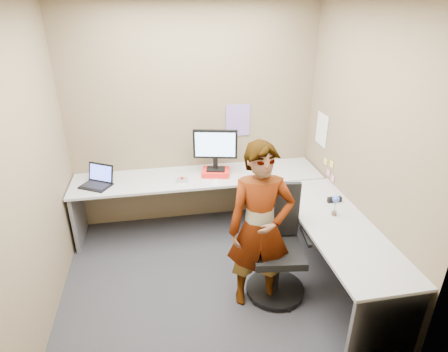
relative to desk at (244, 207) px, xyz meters
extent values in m
plane|color=#25252A|center=(-0.44, -0.39, -0.59)|extent=(3.00, 3.00, 0.00)
plane|color=#736347|center=(-0.44, 0.91, 0.76)|extent=(3.00, 0.00, 3.00)
plane|color=#736347|center=(1.06, -0.39, 0.76)|extent=(0.00, 2.70, 2.70)
plane|color=#736347|center=(-1.94, -0.39, 0.76)|extent=(0.00, 2.70, 2.70)
cube|color=#B4B4B4|center=(-0.44, 0.59, 0.13)|extent=(2.96, 0.65, 0.03)
cube|color=#B4B4B4|center=(0.74, -0.71, 0.13)|extent=(0.65, 1.91, 0.03)
cube|color=#59595B|center=(-1.88, 0.59, -0.24)|extent=(0.04, 0.60, 0.70)
cube|color=#59595B|center=(1.00, 0.59, -0.24)|extent=(0.04, 0.60, 0.70)
cube|color=#59595B|center=(0.74, -1.63, -0.24)|extent=(0.60, 0.04, 0.70)
cube|color=red|center=(-0.22, 0.59, 0.17)|extent=(0.37, 0.31, 0.07)
cube|color=black|center=(-0.22, 0.59, 0.21)|extent=(0.25, 0.20, 0.02)
cube|color=black|center=(-0.22, 0.61, 0.29)|extent=(0.06, 0.05, 0.13)
cube|color=black|center=(-0.22, 0.61, 0.53)|extent=(0.52, 0.15, 0.35)
cube|color=#93C5FF|center=(-0.23, 0.59, 0.53)|extent=(0.46, 0.11, 0.29)
cube|color=black|center=(-1.61, 0.52, 0.15)|extent=(0.40, 0.37, 0.02)
cube|color=black|center=(-1.55, 0.62, 0.27)|extent=(0.31, 0.22, 0.21)
cube|color=#4B5FEF|center=(-1.55, 0.62, 0.27)|extent=(0.27, 0.19, 0.17)
cube|color=#B7B7BC|center=(-0.64, 0.47, 0.16)|extent=(0.12, 0.08, 0.04)
sphere|color=#B2110B|center=(-0.64, 0.46, 0.19)|extent=(0.04, 0.04, 0.04)
cone|color=white|center=(-0.26, 0.36, 0.17)|extent=(0.10, 0.10, 0.06)
cube|color=black|center=(0.89, -0.31, 0.17)|extent=(0.15, 0.04, 0.05)
cylinder|color=brown|center=(0.77, -0.55, 0.16)|extent=(0.05, 0.05, 0.04)
cylinder|color=#338C3F|center=(0.77, -0.55, 0.25)|extent=(0.01, 0.01, 0.14)
sphere|color=#4461EF|center=(0.77, -0.55, 0.32)|extent=(0.07, 0.07, 0.07)
cube|color=#846BB7|center=(0.11, 0.90, 0.71)|extent=(0.30, 0.01, 0.40)
cube|color=white|center=(1.05, 0.51, 0.66)|extent=(0.01, 0.28, 0.38)
cube|color=#F2E059|center=(1.05, 0.16, 0.36)|extent=(0.01, 0.07, 0.07)
cube|color=pink|center=(1.05, 0.21, 0.23)|extent=(0.01, 0.07, 0.07)
cube|color=pink|center=(1.05, 0.09, 0.21)|extent=(0.01, 0.07, 0.07)
cube|color=#F2E059|center=(1.05, 0.31, 0.33)|extent=(0.01, 0.07, 0.07)
cylinder|color=black|center=(0.16, -0.72, -0.55)|extent=(0.58, 0.58, 0.04)
cylinder|color=black|center=(0.16, -0.72, -0.32)|extent=(0.06, 0.06, 0.41)
cube|color=black|center=(0.16, -0.72, -0.11)|extent=(0.53, 0.53, 0.07)
cube|color=black|center=(0.19, -0.50, 0.23)|extent=(0.45, 0.11, 0.57)
cube|color=black|center=(-0.10, -0.69, 0.07)|extent=(0.08, 0.31, 0.03)
cube|color=black|center=(0.41, -0.75, 0.07)|extent=(0.08, 0.31, 0.03)
imported|color=#999399|center=(-0.04, -0.76, 0.22)|extent=(0.63, 0.45, 1.62)
camera|label=1|loc=(-0.87, -3.47, 2.06)|focal=30.00mm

